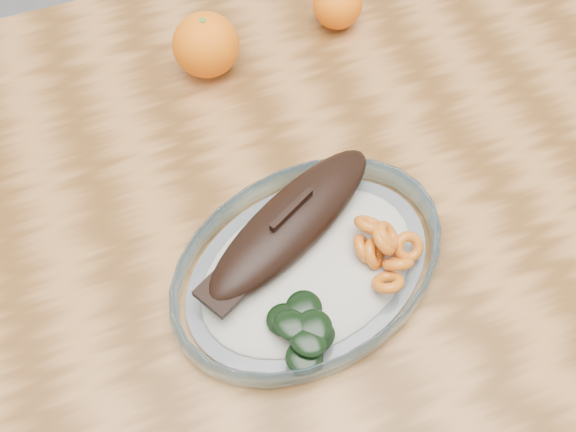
{
  "coord_description": "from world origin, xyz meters",
  "views": [
    {
      "loc": [
        -0.17,
        -0.42,
        1.41
      ],
      "look_at": [
        -0.03,
        -0.04,
        0.77
      ],
      "focal_mm": 45.0,
      "sensor_mm": 36.0,
      "label": 1
    }
  ],
  "objects": [
    {
      "name": "dining_table",
      "position": [
        0.0,
        0.0,
        0.65
      ],
      "size": [
        1.2,
        0.8,
        0.75
      ],
      "color": "brown",
      "rests_on": "ground"
    },
    {
      "name": "orange_right",
      "position": [
        0.14,
        0.24,
        0.78
      ],
      "size": [
        0.06,
        0.06,
        0.06
      ],
      "primitive_type": "sphere",
      "color": "#FF4305",
      "rests_on": "dining_table"
    },
    {
      "name": "plated_meal",
      "position": [
        -0.03,
        -0.09,
        0.77
      ],
      "size": [
        0.67,
        0.67,
        0.08
      ],
      "rotation": [
        0.0,
        0.0,
        0.29
      ],
      "color": "white",
      "rests_on": "dining_table"
    },
    {
      "name": "orange_left",
      "position": [
        -0.04,
        0.22,
        0.79
      ],
      "size": [
        0.08,
        0.08,
        0.08
      ],
      "primitive_type": "sphere",
      "color": "#FF4305",
      "rests_on": "dining_table"
    },
    {
      "name": "ground",
      "position": [
        0.0,
        0.0,
        0.0
      ],
      "size": [
        3.0,
        3.0,
        0.0
      ],
      "primitive_type": "plane",
      "color": "slate",
      "rests_on": "ground"
    }
  ]
}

